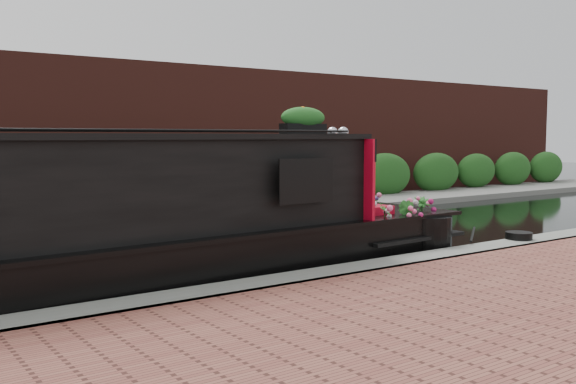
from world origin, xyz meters
TOP-DOWN VIEW (x-y plane):
  - ground at (0.00, 0.00)m, footprint 80.00×80.00m
  - near_bank_coping at (0.00, -3.30)m, footprint 40.00×0.60m
  - far_bank_path at (0.00, 4.20)m, footprint 40.00×2.40m
  - far_hedge at (0.00, 5.10)m, footprint 40.00×1.10m
  - far_brick_wall at (0.00, 7.20)m, footprint 40.00×1.00m
  - narrowboat at (-2.96, -1.94)m, footprint 11.18×2.42m
  - rope_fender at (2.96, -1.94)m, footprint 0.32×0.37m
  - coiled_mooring_rope at (3.83, -3.16)m, footprint 0.44×0.44m

SIDE VIEW (x-z plane):
  - ground at x=0.00m, z-range 0.00..0.00m
  - near_bank_coping at x=0.00m, z-range -0.25..0.25m
  - far_bank_path at x=0.00m, z-range -0.17..0.17m
  - far_hedge at x=0.00m, z-range -1.40..1.40m
  - far_brick_wall at x=0.00m, z-range -4.00..4.00m
  - rope_fender at x=2.96m, z-range 0.00..0.32m
  - coiled_mooring_rope at x=3.83m, z-range 0.25..0.37m
  - narrowboat at x=-2.96m, z-range -0.54..2.09m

